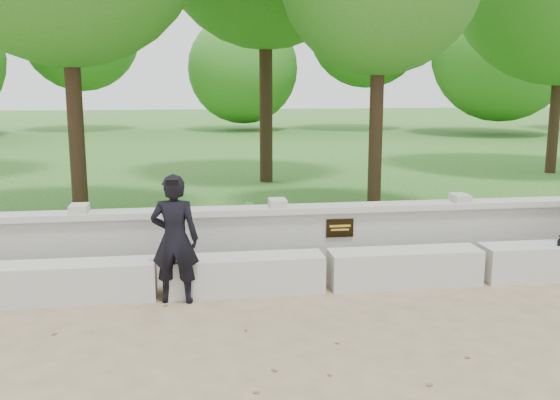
{
  "coord_description": "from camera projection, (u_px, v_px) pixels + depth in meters",
  "views": [
    {
      "loc": [
        -1.61,
        -5.28,
        2.51
      ],
      "look_at": [
        -0.58,
        1.83,
        1.14
      ],
      "focal_mm": 40.0,
      "sensor_mm": 36.0,
      "label": 1
    }
  ],
  "objects": [
    {
      "name": "ground",
      "position": [
        369.0,
        354.0,
        5.83
      ],
      "size": [
        80.0,
        80.0,
        0.0
      ],
      "primitive_type": "plane",
      "color": "#98825D",
      "rests_on": "ground"
    },
    {
      "name": "man_main",
      "position": [
        175.0,
        239.0,
        7.07
      ],
      "size": [
        0.6,
        0.54,
        1.5
      ],
      "color": "black",
      "rests_on": "ground"
    },
    {
      "name": "shrub_b",
      "position": [
        246.0,
        223.0,
        8.81
      ],
      "size": [
        0.32,
        0.36,
        0.58
      ],
      "primitive_type": "imported",
      "rotation": [
        0.0,
        0.0,
        1.79
      ],
      "color": "green",
      "rests_on": "lawn"
    },
    {
      "name": "parapet_wall",
      "position": [
        315.0,
        238.0,
        8.27
      ],
      "size": [
        12.5,
        0.35,
        0.9
      ],
      "color": "#BBB8B0",
      "rests_on": "ground"
    },
    {
      "name": "lawn",
      "position": [
        243.0,
        159.0,
        19.41
      ],
      "size": [
        40.0,
        22.0,
        0.25
      ],
      "primitive_type": "cube",
      "color": "#1A5817",
      "rests_on": "ground"
    },
    {
      "name": "concrete_bench",
      "position": [
        326.0,
        271.0,
        7.63
      ],
      "size": [
        11.9,
        0.45,
        0.45
      ],
      "color": "beige",
      "rests_on": "ground"
    }
  ]
}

